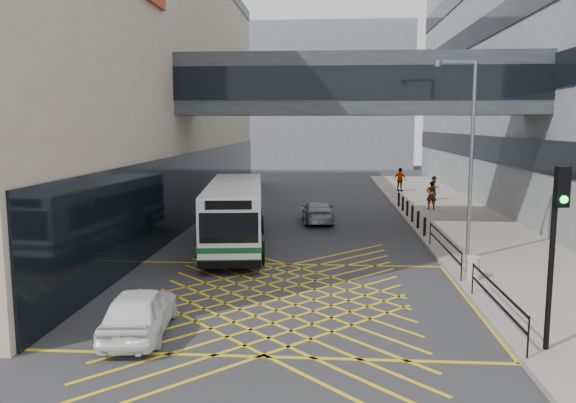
% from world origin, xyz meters
% --- Properties ---
extents(ground, '(120.00, 120.00, 0.00)m').
position_xyz_m(ground, '(0.00, 0.00, 0.00)').
color(ground, '#333335').
extents(building_whsmith, '(24.17, 42.00, 16.00)m').
position_xyz_m(building_whsmith, '(-17.98, 16.00, 8.00)').
color(building_whsmith, '#BBAB91').
rests_on(building_whsmith, ground).
extents(building_far, '(28.00, 16.00, 18.00)m').
position_xyz_m(building_far, '(-2.00, 60.00, 9.00)').
color(building_far, gray).
rests_on(building_far, ground).
extents(skybridge, '(20.00, 4.10, 3.00)m').
position_xyz_m(skybridge, '(3.00, 12.00, 7.50)').
color(skybridge, '#363B40').
rests_on(skybridge, ground).
extents(pavement, '(6.00, 54.00, 0.16)m').
position_xyz_m(pavement, '(9.00, 15.00, 0.08)').
color(pavement, gray).
rests_on(pavement, ground).
extents(box_junction, '(12.00, 9.00, 0.01)m').
position_xyz_m(box_junction, '(0.00, 0.00, 0.00)').
color(box_junction, gold).
rests_on(box_junction, ground).
extents(bus, '(3.59, 10.54, 2.90)m').
position_xyz_m(bus, '(-2.67, 7.70, 1.55)').
color(bus, white).
rests_on(bus, ground).
extents(car_white, '(2.10, 4.26, 1.31)m').
position_xyz_m(car_white, '(-3.43, -3.29, 0.65)').
color(car_white, white).
rests_on(car_white, ground).
extents(car_dark, '(2.01, 4.80, 1.48)m').
position_xyz_m(car_dark, '(-3.31, 9.54, 0.74)').
color(car_dark, black).
rests_on(car_dark, ground).
extents(car_silver, '(2.11, 4.38, 1.32)m').
position_xyz_m(car_silver, '(0.98, 14.31, 0.66)').
color(car_silver, gray).
rests_on(car_silver, ground).
extents(traffic_light, '(0.33, 0.52, 4.42)m').
position_xyz_m(traffic_light, '(6.80, -4.05, 3.04)').
color(traffic_light, black).
rests_on(traffic_light, pavement).
extents(street_lamp, '(1.77, 0.60, 7.82)m').
position_xyz_m(street_lamp, '(7.03, 5.45, 4.62)').
color(street_lamp, slate).
rests_on(street_lamp, pavement).
extents(litter_bin, '(0.47, 0.47, 0.81)m').
position_xyz_m(litter_bin, '(6.59, 2.22, 0.57)').
color(litter_bin, '#ADA89E').
rests_on(litter_bin, pavement).
extents(kerb_railings, '(0.05, 12.54, 1.00)m').
position_xyz_m(kerb_railings, '(6.15, 1.78, 0.88)').
color(kerb_railings, black).
rests_on(kerb_railings, pavement).
extents(bollards, '(0.14, 10.14, 0.90)m').
position_xyz_m(bollards, '(6.25, 15.00, 0.61)').
color(bollards, black).
rests_on(bollards, pavement).
extents(pedestrian_a, '(0.72, 0.52, 1.80)m').
position_xyz_m(pedestrian_a, '(8.13, 18.73, 1.06)').
color(pedestrian_a, gray).
rests_on(pedestrian_a, pavement).
extents(pedestrian_b, '(0.95, 0.89, 1.69)m').
position_xyz_m(pedestrian_b, '(9.17, 23.32, 1.01)').
color(pedestrian_b, gray).
rests_on(pedestrian_b, pavement).
extents(pedestrian_c, '(1.23, 1.09, 1.90)m').
position_xyz_m(pedestrian_c, '(7.40, 28.42, 1.11)').
color(pedestrian_c, gray).
rests_on(pedestrian_c, pavement).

